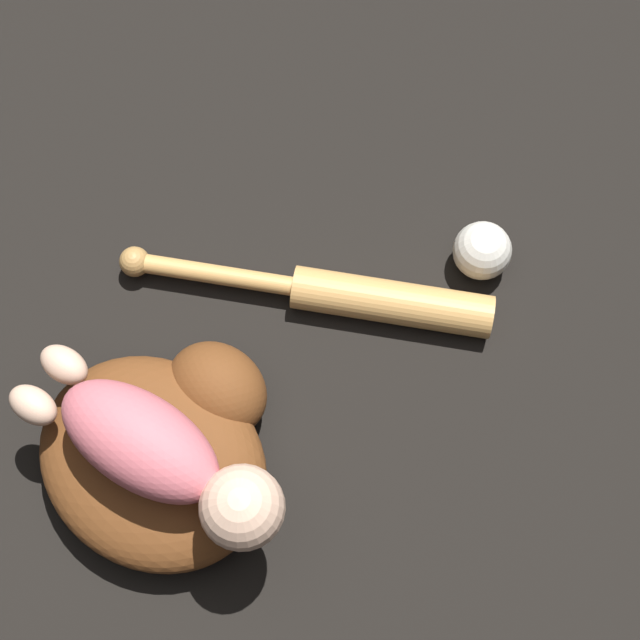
{
  "coord_description": "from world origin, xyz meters",
  "views": [
    {
      "loc": [
        0.27,
        -0.23,
        1.31
      ],
      "look_at": [
        0.11,
        0.21,
        0.08
      ],
      "focal_mm": 60.0,
      "sensor_mm": 36.0,
      "label": 1
    }
  ],
  "objects_px": {
    "baby_figure": "(162,455)",
    "baseball": "(482,251)",
    "baseball_glove": "(164,449)",
    "baseball_bat": "(351,296)"
  },
  "relations": [
    {
      "from": "baby_figure",
      "to": "baseball",
      "type": "bearing_deg",
      "value": 56.56
    },
    {
      "from": "baseball_glove",
      "to": "baby_figure",
      "type": "distance_m",
      "value": 0.1
    },
    {
      "from": "baseball_glove",
      "to": "baseball_bat",
      "type": "bearing_deg",
      "value": 61.33
    },
    {
      "from": "baby_figure",
      "to": "baseball",
      "type": "height_order",
      "value": "baby_figure"
    },
    {
      "from": "baseball_glove",
      "to": "baseball",
      "type": "height_order",
      "value": "baseball_glove"
    },
    {
      "from": "baby_figure",
      "to": "baseball_bat",
      "type": "xyz_separation_m",
      "value": [
        0.13,
        0.3,
        -0.12
      ]
    },
    {
      "from": "baseball",
      "to": "baby_figure",
      "type": "bearing_deg",
      "value": -123.44
    },
    {
      "from": "baseball_bat",
      "to": "baseball",
      "type": "relative_size",
      "value": 6.32
    },
    {
      "from": "baseball_glove",
      "to": "baby_figure",
      "type": "relative_size",
      "value": 1.01
    },
    {
      "from": "baseball_glove",
      "to": "baby_figure",
      "type": "xyz_separation_m",
      "value": [
        0.02,
        -0.03,
        0.1
      ]
    }
  ]
}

